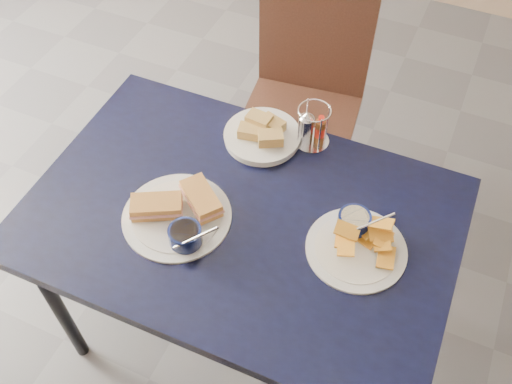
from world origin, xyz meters
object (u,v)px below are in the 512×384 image
at_px(chair_far, 308,89).
at_px(plantain_plate, 357,239).
at_px(sandwich_plate, 179,214).
at_px(dining_table, 241,228).
at_px(bread_basket, 262,134).
at_px(condiment_caddy, 311,128).

xyz_separation_m(chair_far, plantain_plate, (0.41, -0.77, 0.24)).
height_order(chair_far, plantain_plate, chair_far).
bearing_deg(sandwich_plate, chair_far, 85.95).
height_order(dining_table, bread_basket, bread_basket).
relative_size(dining_table, condiment_caddy, 8.89).
distance_m(plantain_plate, condiment_caddy, 0.40).
distance_m(plantain_plate, bread_basket, 0.46).
bearing_deg(sandwich_plate, condiment_caddy, 62.23).
bearing_deg(plantain_plate, bread_basket, 146.96).
bearing_deg(plantain_plate, dining_table, -172.81).
bearing_deg(plantain_plate, chair_far, 118.19).
xyz_separation_m(dining_table, bread_basket, (-0.06, 0.29, 0.09)).
bearing_deg(bread_basket, plantain_plate, -33.04).
bearing_deg(bread_basket, sandwich_plate, -103.16).
height_order(plantain_plate, condiment_caddy, condiment_caddy).
height_order(sandwich_plate, condiment_caddy, condiment_caddy).
distance_m(dining_table, chair_far, 0.83).
distance_m(bread_basket, condiment_caddy, 0.15).
bearing_deg(dining_table, chair_far, 96.00).
distance_m(dining_table, bread_basket, 0.31).
height_order(plantain_plate, bread_basket, plantain_plate).
bearing_deg(condiment_caddy, bread_basket, -158.43).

